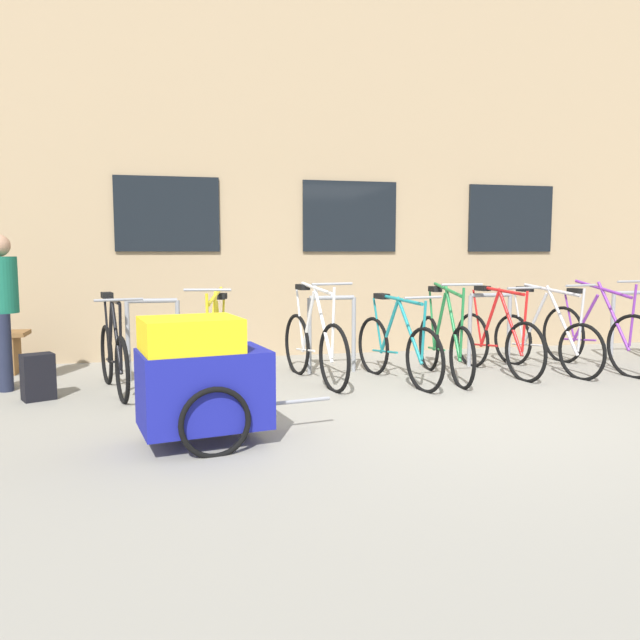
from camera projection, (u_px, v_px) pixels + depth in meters
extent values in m
plane|color=gray|center=(445.00, 409.00, 5.56)|extent=(42.00, 42.00, 0.00)
cube|color=tan|center=(303.00, 169.00, 11.39)|extent=(28.00, 6.28, 5.82)
cube|color=black|center=(167.00, 214.00, 7.91)|extent=(1.30, 0.04, 0.94)
cube|color=black|center=(350.00, 217.00, 8.44)|extent=(1.30, 0.04, 0.94)
cube|color=black|center=(511.00, 219.00, 8.98)|extent=(1.30, 0.04, 0.94)
cylinder|color=gray|center=(128.00, 341.00, 6.73)|extent=(0.05, 0.05, 0.87)
cylinder|color=gray|center=(178.00, 340.00, 6.84)|extent=(0.05, 0.05, 0.87)
cylinder|color=gray|center=(152.00, 301.00, 6.74)|extent=(0.53, 0.05, 0.05)
cylinder|color=gray|center=(309.00, 336.00, 7.17)|extent=(0.05, 0.05, 0.87)
cylinder|color=gray|center=(354.00, 335.00, 7.29)|extent=(0.05, 0.05, 0.87)
cylinder|color=gray|center=(332.00, 298.00, 7.18)|extent=(0.53, 0.05, 0.05)
cylinder|color=gray|center=(470.00, 331.00, 7.62)|extent=(0.05, 0.05, 0.87)
cylinder|color=gray|center=(509.00, 330.00, 7.73)|extent=(0.05, 0.05, 0.87)
cylinder|color=gray|center=(491.00, 295.00, 7.63)|extent=(0.53, 0.05, 0.05)
cylinder|color=gray|center=(612.00, 327.00, 8.06)|extent=(0.05, 0.05, 0.87)
cylinder|color=gray|center=(632.00, 293.00, 8.07)|extent=(0.53, 0.05, 0.05)
torus|color=black|center=(297.00, 345.00, 7.18)|extent=(0.17, 0.70, 0.71)
torus|color=black|center=(334.00, 358.00, 6.25)|extent=(0.17, 0.70, 0.71)
cylinder|color=silver|center=(323.00, 323.00, 6.47)|extent=(0.13, 0.49, 0.78)
cylinder|color=silver|center=(308.00, 322.00, 6.83)|extent=(0.10, 0.36, 0.71)
cylinder|color=silver|center=(317.00, 288.00, 6.58)|extent=(0.18, 0.79, 0.11)
cylinder|color=silver|center=(305.00, 350.00, 6.95)|extent=(0.12, 0.51, 0.07)
cylinder|color=silver|center=(300.00, 318.00, 7.06)|extent=(0.06, 0.20, 0.65)
cylinder|color=silver|center=(333.00, 323.00, 6.23)|extent=(0.04, 0.08, 0.72)
cube|color=black|center=(303.00, 287.00, 6.94)|extent=(0.14, 0.21, 0.06)
cylinder|color=gray|center=(332.00, 284.00, 6.21)|extent=(0.44, 0.11, 0.03)
torus|color=black|center=(225.00, 350.00, 6.80)|extent=(0.20, 0.69, 0.70)
torus|color=black|center=(208.00, 367.00, 5.80)|extent=(0.20, 0.69, 0.70)
cylinder|color=yellow|center=(213.00, 329.00, 6.04)|extent=(0.14, 0.48, 0.75)
cylinder|color=yellow|center=(219.00, 330.00, 6.43)|extent=(0.12, 0.36, 0.64)
cylinder|color=yellow|center=(215.00, 296.00, 6.17)|extent=(0.21, 0.77, 0.15)
cylinder|color=yellow|center=(221.00, 356.00, 6.55)|extent=(0.14, 0.50, 0.07)
cylinder|color=yellow|center=(223.00, 325.00, 6.68)|extent=(0.07, 0.20, 0.58)
cylinder|color=yellow|center=(208.00, 330.00, 5.78)|extent=(0.04, 0.08, 0.69)
cube|color=black|center=(221.00, 296.00, 6.56)|extent=(0.14, 0.22, 0.06)
cylinder|color=gray|center=(207.00, 290.00, 5.77)|extent=(0.43, 0.12, 0.03)
torus|color=black|center=(429.00, 344.00, 7.43)|extent=(0.08, 0.66, 0.66)
torus|color=black|center=(462.00, 358.00, 6.42)|extent=(0.08, 0.66, 0.66)
cylinder|color=#1E7238|center=(453.00, 322.00, 6.66)|extent=(0.07, 0.50, 0.79)
cylinder|color=#1E7238|center=(439.00, 322.00, 7.06)|extent=(0.06, 0.37, 0.69)
cylinder|color=#1E7238|center=(448.00, 290.00, 6.79)|extent=(0.09, 0.80, 0.13)
cylinder|color=#1E7238|center=(436.00, 349.00, 7.18)|extent=(0.06, 0.52, 0.07)
cylinder|color=#1E7238|center=(432.00, 318.00, 7.31)|extent=(0.04, 0.20, 0.64)
cylinder|color=#1E7238|center=(462.00, 323.00, 6.40)|extent=(0.03, 0.08, 0.72)
cube|color=black|center=(435.00, 289.00, 7.18)|extent=(0.11, 0.21, 0.06)
cylinder|color=gray|center=(462.00, 285.00, 6.39)|extent=(0.44, 0.05, 0.03)
torus|color=black|center=(512.00, 340.00, 7.79)|extent=(0.19, 0.64, 0.64)
torus|color=black|center=(582.00, 352.00, 6.85)|extent=(0.19, 0.64, 0.64)
cylinder|color=#B7B7BC|center=(562.00, 320.00, 7.07)|extent=(0.15, 0.50, 0.76)
cylinder|color=#B7B7BC|center=(535.00, 320.00, 7.45)|extent=(0.12, 0.38, 0.68)
cylinder|color=#B7B7BC|center=(551.00, 290.00, 7.19)|extent=(0.23, 0.82, 0.12)
cylinder|color=#B7B7BC|center=(528.00, 345.00, 7.56)|extent=(0.15, 0.52, 0.07)
cylinder|color=#B7B7BC|center=(519.00, 316.00, 7.68)|extent=(0.07, 0.20, 0.62)
cylinder|color=#B7B7BC|center=(581.00, 320.00, 6.84)|extent=(0.05, 0.08, 0.70)
cube|color=black|center=(525.00, 289.00, 7.56)|extent=(0.14, 0.22, 0.06)
cylinder|color=gray|center=(581.00, 285.00, 6.82)|extent=(0.43, 0.13, 0.03)
torus|color=black|center=(107.00, 355.00, 6.66)|extent=(0.19, 0.63, 0.64)
torus|color=black|center=(122.00, 370.00, 5.81)|extent=(0.19, 0.63, 0.64)
cylinder|color=black|center=(116.00, 336.00, 6.01)|extent=(0.15, 0.46, 0.69)
cylinder|color=black|center=(111.00, 332.00, 6.33)|extent=(0.12, 0.33, 0.68)
cylinder|color=black|center=(113.00, 300.00, 6.11)|extent=(0.21, 0.72, 0.04)
cylinder|color=black|center=(110.00, 361.00, 6.45)|extent=(0.14, 0.47, 0.07)
cylinder|color=black|center=(107.00, 327.00, 6.54)|extent=(0.07, 0.20, 0.63)
cylinder|color=black|center=(121.00, 337.00, 5.79)|extent=(0.05, 0.08, 0.62)
cube|color=black|center=(107.00, 295.00, 6.43)|extent=(0.15, 0.22, 0.06)
cylinder|color=gray|center=(119.00, 300.00, 5.78)|extent=(0.43, 0.13, 0.03)
torus|color=black|center=(373.00, 346.00, 7.19)|extent=(0.18, 0.67, 0.67)
torus|color=black|center=(425.00, 360.00, 6.25)|extent=(0.18, 0.67, 0.67)
cylinder|color=teal|center=(409.00, 330.00, 6.48)|extent=(0.14, 0.50, 0.66)
cylinder|color=teal|center=(389.00, 327.00, 6.84)|extent=(0.11, 0.37, 0.62)
cylinder|color=teal|center=(401.00, 300.00, 6.60)|extent=(0.20, 0.80, 0.07)
cylinder|color=teal|center=(385.00, 351.00, 6.96)|extent=(0.13, 0.52, 0.07)
cylinder|color=teal|center=(377.00, 323.00, 7.08)|extent=(0.07, 0.20, 0.57)
cylinder|color=teal|center=(424.00, 330.00, 6.24)|extent=(0.04, 0.08, 0.60)
cube|color=black|center=(382.00, 296.00, 6.96)|extent=(0.14, 0.22, 0.06)
cylinder|color=gray|center=(423.00, 298.00, 6.23)|extent=(0.44, 0.12, 0.03)
torus|color=black|center=(563.00, 335.00, 7.95)|extent=(0.15, 0.73, 0.73)
torus|color=black|center=(633.00, 347.00, 6.95)|extent=(0.15, 0.73, 0.73)
cylinder|color=#722D99|center=(613.00, 316.00, 7.19)|extent=(0.11, 0.52, 0.77)
cylinder|color=#722D99|center=(585.00, 318.00, 7.59)|extent=(0.09, 0.39, 0.61)
cylinder|color=#722D99|center=(602.00, 289.00, 7.32)|extent=(0.16, 0.85, 0.19)
cylinder|color=#722D99|center=(579.00, 340.00, 7.70)|extent=(0.10, 0.54, 0.08)
cylinder|color=#722D99|center=(569.00, 314.00, 7.84)|extent=(0.05, 0.20, 0.55)
cylinder|color=#722D99|center=(633.00, 315.00, 6.94)|extent=(0.04, 0.08, 0.70)
cube|color=black|center=(576.00, 291.00, 7.72)|extent=(0.13, 0.21, 0.06)
cylinder|color=gray|center=(633.00, 281.00, 6.92)|extent=(0.44, 0.09, 0.03)
torus|color=black|center=(472.00, 340.00, 7.66)|extent=(0.14, 0.67, 0.67)
torus|color=black|center=(525.00, 352.00, 6.75)|extent=(0.14, 0.67, 0.67)
cylinder|color=red|center=(510.00, 321.00, 6.97)|extent=(0.10, 0.47, 0.73)
cylinder|color=red|center=(489.00, 320.00, 7.32)|extent=(0.09, 0.34, 0.68)
cylinder|color=red|center=(502.00, 291.00, 7.08)|extent=(0.15, 0.75, 0.08)
cylinder|color=red|center=(484.00, 345.00, 7.44)|extent=(0.10, 0.49, 0.07)
cylinder|color=red|center=(477.00, 316.00, 7.54)|extent=(0.05, 0.20, 0.63)
cylinder|color=red|center=(525.00, 322.00, 6.74)|extent=(0.04, 0.08, 0.67)
cube|color=black|center=(482.00, 288.00, 7.42)|extent=(0.13, 0.21, 0.06)
cylinder|color=gray|center=(524.00, 288.00, 6.73)|extent=(0.44, 0.09, 0.03)
cube|color=navy|center=(204.00, 388.00, 4.54)|extent=(0.99, 0.75, 0.56)
cube|color=yellow|center=(190.00, 334.00, 4.46)|extent=(0.77, 0.68, 0.24)
torus|color=black|center=(195.00, 402.00, 4.86)|extent=(0.51, 0.13, 0.51)
torus|color=black|center=(215.00, 423.00, 4.25)|extent=(0.51, 0.13, 0.51)
cylinder|color=gray|center=(297.00, 401.00, 4.84)|extent=(0.55, 0.13, 0.03)
cube|color=brown|center=(14.00, 354.00, 7.20)|extent=(0.08, 0.36, 0.44)
cylinder|color=#1E2338|center=(4.00, 350.00, 6.44)|extent=(0.14, 0.14, 0.78)
cylinder|color=#1E2338|center=(5.00, 353.00, 6.24)|extent=(0.14, 0.14, 0.78)
cylinder|color=#19664C|center=(1.00, 285.00, 6.27)|extent=(0.32, 0.32, 0.57)
cube|color=black|center=(38.00, 377.00, 5.90)|extent=(0.34, 0.30, 0.44)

